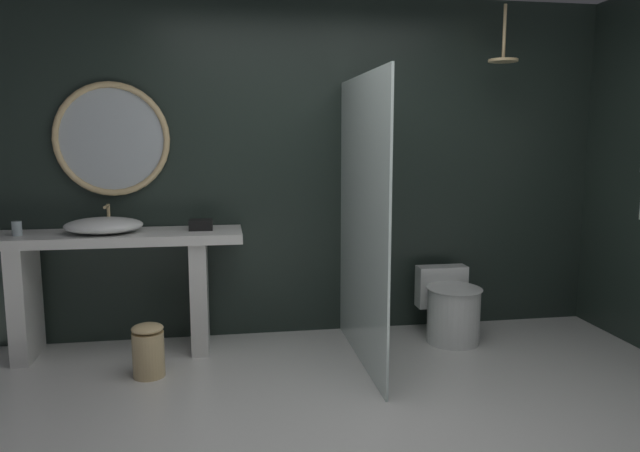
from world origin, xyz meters
The scene contains 11 objects.
ground_plane centered at (0.00, 0.00, 0.00)m, with size 5.76×5.76×0.00m, color silver.
back_wall_panel centered at (0.00, 1.90, 1.30)m, with size 4.80×0.10×2.60m, color #1E2823.
vanity_counter centered at (-1.49, 1.58, 0.59)m, with size 1.82×0.49×0.88m.
vessel_sink centered at (-1.53, 1.57, 0.93)m, with size 0.53×0.44×0.18m.
tumbler_cup centered at (-2.09, 1.55, 0.93)m, with size 0.07×0.07×0.10m, color silver.
tissue_box centered at (-0.87, 1.61, 0.92)m, with size 0.17×0.14×0.07m, color black.
round_wall_mirror centered at (-1.49, 1.81, 1.53)m, with size 0.82×0.05×0.82m.
shower_glass_panel centered at (0.22, 1.16, 0.98)m, with size 0.02×1.38×1.95m, color silver.
rain_shower_head centered at (1.36, 1.51, 2.14)m, with size 0.22×0.22×0.41m.
toilet centered at (0.99, 1.46, 0.25)m, with size 0.41×0.57×0.53m.
waste_bin centered at (-1.21, 1.10, 0.18)m, with size 0.20×0.20×0.35m.
Camera 1 is at (-0.71, -2.75, 1.55)m, focal length 33.64 mm.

